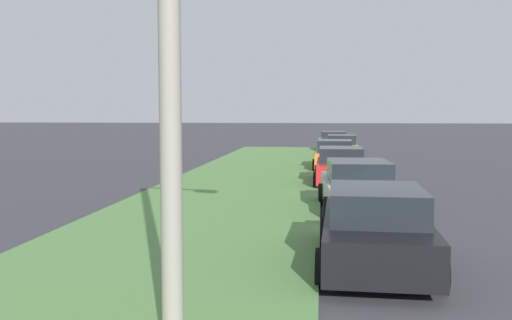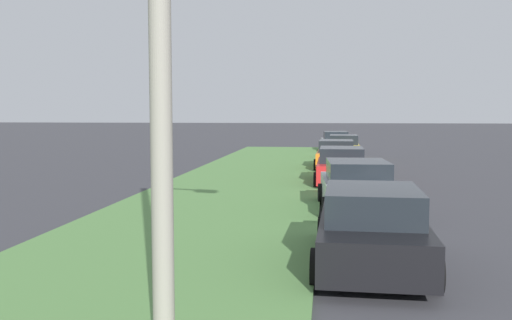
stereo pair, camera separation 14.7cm
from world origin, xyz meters
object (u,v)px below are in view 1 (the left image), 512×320
(parked_car_silver, at_px, (358,187))
(parked_car_white, at_px, (333,142))
(parked_car_orange, at_px, (335,155))
(parked_car_red, at_px, (341,167))
(parked_car_yellow, at_px, (341,147))
(parked_car_black, at_px, (375,229))

(parked_car_silver, distance_m, parked_car_white, 24.44)
(parked_car_silver, relative_size, parked_car_orange, 1.01)
(parked_car_red, xyz_separation_m, parked_car_orange, (5.76, 0.10, 0.00))
(parked_car_yellow, bearing_deg, parked_car_black, 179.84)
(parked_car_black, bearing_deg, parked_car_white, 2.00)
(parked_car_yellow, xyz_separation_m, parked_car_white, (6.26, 0.39, 0.00))
(parked_car_black, distance_m, parked_car_red, 11.59)
(parked_car_red, bearing_deg, parked_car_orange, 1.51)
(parked_car_black, relative_size, parked_car_white, 0.99)
(parked_car_red, distance_m, parked_car_white, 18.45)
(parked_car_silver, distance_m, parked_car_yellow, 18.18)
(parked_car_red, distance_m, parked_car_yellow, 12.20)
(parked_car_yellow, bearing_deg, parked_car_white, 3.86)
(parked_car_black, xyz_separation_m, parked_car_white, (30.04, 0.19, 0.00))
(parked_car_black, bearing_deg, parked_car_silver, 1.32)
(parked_car_orange, xyz_separation_m, parked_car_yellow, (6.43, -0.54, 0.00))
(parked_car_red, bearing_deg, parked_car_black, -178.34)
(parked_car_silver, relative_size, parked_car_white, 1.00)
(parked_car_silver, relative_size, parked_car_yellow, 1.02)
(parked_car_black, height_order, parked_car_white, same)
(parked_car_silver, bearing_deg, parked_car_orange, -1.16)
(parked_car_silver, distance_m, parked_car_orange, 11.75)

